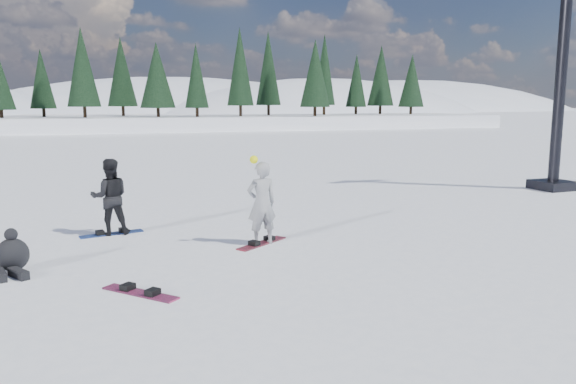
# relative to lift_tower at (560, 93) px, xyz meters

# --- Properties ---
(ground) EXTENTS (420.00, 420.00, 0.00)m
(ground) POSITION_rel_lift_tower_xyz_m (-13.98, -5.15, -3.52)
(ground) COLOR white
(ground) RESTS_ON ground
(alpine_backdrop) EXTENTS (412.50, 227.00, 53.20)m
(alpine_backdrop) POSITION_rel_lift_tower_xyz_m (-25.70, 184.03, -17.50)
(alpine_backdrop) COLOR white
(alpine_backdrop) RESTS_ON ground
(lift_tower) EXTENTS (2.39, 1.39, 8.66)m
(lift_tower) POSITION_rel_lift_tower_xyz_m (0.00, 0.00, 0.00)
(lift_tower) COLOR black
(lift_tower) RESTS_ON ground
(snowboarder_woman) EXTENTS (0.75, 0.54, 2.04)m
(snowboarder_woman) POSITION_rel_lift_tower_xyz_m (-12.32, -4.56, -2.57)
(snowboarder_woman) COLOR #A1A2A7
(snowboarder_woman) RESTS_ON ground
(snowboarder_man) EXTENTS (0.93, 0.74, 1.86)m
(snowboarder_man) POSITION_rel_lift_tower_xyz_m (-15.58, -2.55, -2.59)
(snowboarder_man) COLOR black
(snowboarder_man) RESTS_ON ground
(seated_rider) EXTENTS (0.77, 1.10, 0.85)m
(seated_rider) POSITION_rel_lift_tower_xyz_m (-17.38, -5.22, -3.20)
(seated_rider) COLOR black
(seated_rider) RESTS_ON ground
(snowboard_woman) EXTENTS (1.37, 1.13, 0.03)m
(snowboard_woman) POSITION_rel_lift_tower_xyz_m (-12.31, -4.56, -3.51)
(snowboard_woman) COLOR maroon
(snowboard_woman) RESTS_ON ground
(snowboard_man) EXTENTS (1.52, 0.63, 0.03)m
(snowboard_man) POSITION_rel_lift_tower_xyz_m (-15.58, -2.55, -3.51)
(snowboard_man) COLOR #1C3D9B
(snowboard_man) RESTS_ON ground
(snowboard_loose_b) EXTENTS (1.24, 1.28, 0.03)m
(snowboard_loose_b) POSITION_rel_lift_tower_xyz_m (-15.14, -7.20, -3.51)
(snowboard_loose_b) COLOR #932051
(snowboard_loose_b) RESTS_ON ground
(snowboard_loose_a) EXTENTS (0.91, 1.47, 0.03)m
(snowboard_loose_a) POSITION_rel_lift_tower_xyz_m (-17.83, -3.98, -3.51)
(snowboard_loose_a) COLOR #19508C
(snowboard_loose_a) RESTS_ON ground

